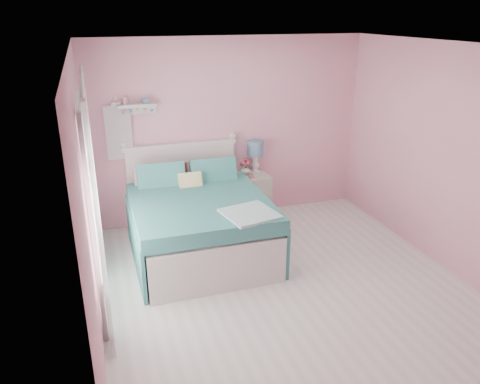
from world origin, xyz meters
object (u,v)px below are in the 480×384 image
vase (245,170)px  teacup (251,176)px  bed (198,222)px  table_lamp (255,150)px  nightstand (252,196)px

vase → teacup: 0.17m
bed → table_lamp: bearing=40.1°
vase → teacup: vase is taller
table_lamp → teacup: size_ratio=5.42×
bed → teacup: bearing=35.2°
teacup → bed: bearing=-145.3°
table_lamp → nightstand: bearing=-124.8°
table_lamp → vase: size_ratio=3.02×
nightstand → vase: (-0.10, 0.03, 0.41)m
bed → nightstand: bearing=38.3°
nightstand → teacup: size_ratio=7.67×
nightstand → table_lamp: (0.08, 0.12, 0.67)m
teacup → nightstand: bearing=62.2°
bed → nightstand: bed is taller
table_lamp → teacup: bearing=-121.2°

